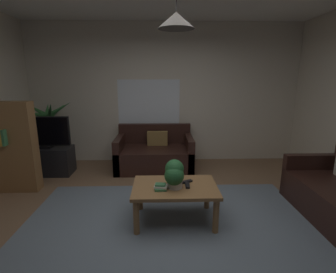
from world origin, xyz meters
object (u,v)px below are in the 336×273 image
remote_on_table_0 (187,185)px  pendant_lamp (176,20)px  book_on_table_2 (160,185)px  tv_stand (47,161)px  remote_on_table_1 (186,182)px  bookshelf_corner (12,147)px  couch_under_window (155,155)px  coffee_table (175,191)px  tv (43,132)px  book_on_table_1 (161,186)px  potted_palm_corner (50,136)px  book_on_table_0 (160,189)px  potted_plant_on_table (174,174)px

remote_on_table_0 → pendant_lamp: 1.86m
book_on_table_2 → tv_stand: book_on_table_2 is taller
remote_on_table_1 → bookshelf_corner: (-2.59, 0.83, 0.24)m
couch_under_window → coffee_table: bearing=-81.1°
book_on_table_2 → tv: bearing=140.9°
remote_on_table_1 → tv_stand: (-2.40, 1.52, -0.22)m
tv_stand → book_on_table_1: bearing=-39.3°
remote_on_table_1 → tv_stand: tv_stand is taller
bookshelf_corner → pendant_lamp: size_ratio=2.51×
potted_palm_corner → bookshelf_corner: 1.10m
bookshelf_corner → tv_stand: bearing=74.9°
couch_under_window → book_on_table_0: bearing=-86.6°
potted_plant_on_table → pendant_lamp: 1.69m
potted_palm_corner → pendant_lamp: 3.53m
coffee_table → remote_on_table_1: bearing=33.1°
coffee_table → bookshelf_corner: bearing=159.2°
remote_on_table_0 → book_on_table_1: bearing=15.9°
remote_on_table_1 → tv: tv is taller
book_on_table_1 → pendant_lamp: size_ratio=0.28×
couch_under_window → tv: size_ratio=1.57×
book_on_table_0 → potted_palm_corner: (-2.16, 2.13, 0.15)m
couch_under_window → coffee_table: couch_under_window is taller
couch_under_window → remote_on_table_0: (0.44, -1.87, 0.20)m
potted_plant_on_table → tv: size_ratio=0.37×
remote_on_table_1 → potted_plant_on_table: 0.27m
bookshelf_corner → remote_on_table_1: bearing=-17.8°
bookshelf_corner → coffee_table: bearing=-20.8°
book_on_table_1 → book_on_table_2: (-0.01, -0.00, 0.02)m
book_on_table_2 → remote_on_table_0: size_ratio=0.76×
coffee_table → tv_stand: size_ratio=1.14×
tv_stand → potted_palm_corner: potted_palm_corner is taller
book_on_table_1 → coffee_table: bearing=28.2°
potted_plant_on_table → tv: (-2.25, 1.64, 0.16)m
book_on_table_2 → potted_palm_corner: (-2.16, 2.12, 0.11)m
coffee_table → remote_on_table_0: remote_on_table_0 is taller
book_on_table_2 → book_on_table_0: bearing=-96.1°
remote_on_table_0 → potted_palm_corner: 3.22m
remote_on_table_1 → potted_palm_corner: potted_palm_corner is taller
book_on_table_1 → tv: 2.70m
potted_plant_on_table → tv_stand: size_ratio=0.38×
pendant_lamp → remote_on_table_1: bearing=33.1°
tv_stand → potted_palm_corner: (-0.08, 0.41, 0.38)m
tv_stand → pendant_lamp: (2.26, -1.62, 2.08)m
coffee_table → potted_palm_corner: (-2.34, 2.02, 0.24)m
tv → pendant_lamp: (2.26, -1.60, 1.53)m
remote_on_table_1 → potted_plant_on_table: (-0.16, -0.14, 0.17)m
potted_palm_corner → book_on_table_0: bearing=-44.6°
tv → potted_palm_corner: 0.47m
coffee_table → book_on_table_2: size_ratio=8.46×
book_on_table_1 → tv_stand: book_on_table_1 is taller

